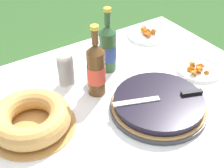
{
  "coord_description": "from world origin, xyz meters",
  "views": [
    {
      "loc": [
        -0.54,
        -0.8,
        1.63
      ],
      "look_at": [
        0.03,
        0.08,
        0.82
      ],
      "focal_mm": 50.0,
      "sensor_mm": 36.0,
      "label": 1
    }
  ],
  "objects_px": {
    "snack_plate_right": "(147,34)",
    "cider_bottle_amber": "(96,69)",
    "berry_tart": "(158,104)",
    "bundt_cake": "(31,118)",
    "serving_knife": "(166,97)",
    "cup_stack": "(66,70)",
    "cider_bottle_green": "(108,48)",
    "snack_plate_left": "(198,69)"
  },
  "relations": [
    {
      "from": "bundt_cake",
      "to": "snack_plate_left",
      "type": "height_order",
      "value": "bundt_cake"
    },
    {
      "from": "serving_knife",
      "to": "cider_bottle_amber",
      "type": "bearing_deg",
      "value": -33.33
    },
    {
      "from": "cider_bottle_green",
      "to": "berry_tart",
      "type": "bearing_deg",
      "value": -87.72
    },
    {
      "from": "berry_tart",
      "to": "snack_plate_left",
      "type": "xyz_separation_m",
      "value": [
        0.34,
        0.11,
        -0.01
      ]
    },
    {
      "from": "cider_bottle_amber",
      "to": "berry_tart",
      "type": "bearing_deg",
      "value": -57.19
    },
    {
      "from": "berry_tart",
      "to": "serving_knife",
      "type": "bearing_deg",
      "value": -20.58
    },
    {
      "from": "cider_bottle_amber",
      "to": "bundt_cake",
      "type": "bearing_deg",
      "value": -171.47
    },
    {
      "from": "cider_bottle_amber",
      "to": "snack_plate_right",
      "type": "height_order",
      "value": "cider_bottle_amber"
    },
    {
      "from": "snack_plate_left",
      "to": "berry_tart",
      "type": "bearing_deg",
      "value": -162.62
    },
    {
      "from": "serving_knife",
      "to": "cider_bottle_green",
      "type": "xyz_separation_m",
      "value": [
        -0.04,
        0.37,
        0.05
      ]
    },
    {
      "from": "cup_stack",
      "to": "snack_plate_left",
      "type": "height_order",
      "value": "cup_stack"
    },
    {
      "from": "snack_plate_right",
      "to": "cider_bottle_amber",
      "type": "bearing_deg",
      "value": -150.9
    },
    {
      "from": "cider_bottle_green",
      "to": "serving_knife",
      "type": "bearing_deg",
      "value": -83.58
    },
    {
      "from": "bundt_cake",
      "to": "cider_bottle_amber",
      "type": "bearing_deg",
      "value": 8.53
    },
    {
      "from": "cup_stack",
      "to": "cider_bottle_amber",
      "type": "relative_size",
      "value": 0.5
    },
    {
      "from": "berry_tart",
      "to": "cup_stack",
      "type": "distance_m",
      "value": 0.43
    },
    {
      "from": "cup_stack",
      "to": "cider_bottle_green",
      "type": "bearing_deg",
      "value": 0.55
    },
    {
      "from": "serving_knife",
      "to": "cider_bottle_green",
      "type": "height_order",
      "value": "cider_bottle_green"
    },
    {
      "from": "cider_bottle_green",
      "to": "snack_plate_right",
      "type": "height_order",
      "value": "cider_bottle_green"
    },
    {
      "from": "bundt_cake",
      "to": "snack_plate_left",
      "type": "relative_size",
      "value": 1.59
    },
    {
      "from": "berry_tart",
      "to": "snack_plate_right",
      "type": "height_order",
      "value": "berry_tart"
    },
    {
      "from": "snack_plate_left",
      "to": "cider_bottle_amber",
      "type": "bearing_deg",
      "value": 165.02
    },
    {
      "from": "serving_knife",
      "to": "cider_bottle_green",
      "type": "distance_m",
      "value": 0.38
    },
    {
      "from": "berry_tart",
      "to": "serving_knife",
      "type": "relative_size",
      "value": 1.11
    },
    {
      "from": "serving_knife",
      "to": "cup_stack",
      "type": "xyz_separation_m",
      "value": [
        -0.26,
        0.37,
        0.02
      ]
    },
    {
      "from": "bundt_cake",
      "to": "cider_bottle_green",
      "type": "distance_m",
      "value": 0.5
    },
    {
      "from": "serving_knife",
      "to": "cider_bottle_amber",
      "type": "distance_m",
      "value": 0.31
    },
    {
      "from": "cup_stack",
      "to": "cider_bottle_green",
      "type": "distance_m",
      "value": 0.23
    },
    {
      "from": "cider_bottle_amber",
      "to": "snack_plate_left",
      "type": "xyz_separation_m",
      "value": [
        0.49,
        -0.13,
        -0.11
      ]
    },
    {
      "from": "berry_tart",
      "to": "cup_stack",
      "type": "bearing_deg",
      "value": 123.39
    },
    {
      "from": "snack_plate_left",
      "to": "bundt_cake",
      "type": "bearing_deg",
      "value": 174.17
    },
    {
      "from": "cider_bottle_green",
      "to": "snack_plate_right",
      "type": "distance_m",
      "value": 0.41
    },
    {
      "from": "cider_bottle_amber",
      "to": "snack_plate_right",
      "type": "relative_size",
      "value": 1.42
    },
    {
      "from": "bundt_cake",
      "to": "cup_stack",
      "type": "relative_size",
      "value": 2.09
    },
    {
      "from": "berry_tart",
      "to": "cider_bottle_green",
      "type": "relative_size",
      "value": 1.26
    },
    {
      "from": "bundt_cake",
      "to": "snack_plate_right",
      "type": "xyz_separation_m",
      "value": [
        0.82,
        0.33,
        -0.03
      ]
    },
    {
      "from": "bundt_cake",
      "to": "cider_bottle_green",
      "type": "xyz_separation_m",
      "value": [
        0.46,
        0.17,
        0.07
      ]
    },
    {
      "from": "serving_knife",
      "to": "snack_plate_right",
      "type": "relative_size",
      "value": 1.58
    },
    {
      "from": "cider_bottle_amber",
      "to": "snack_plate_left",
      "type": "distance_m",
      "value": 0.52
    },
    {
      "from": "berry_tart",
      "to": "bundt_cake",
      "type": "distance_m",
      "value": 0.51
    },
    {
      "from": "serving_knife",
      "to": "snack_plate_right",
      "type": "height_order",
      "value": "serving_knife"
    },
    {
      "from": "serving_knife",
      "to": "bundt_cake",
      "type": "bearing_deg",
      "value": -1.02
    }
  ]
}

